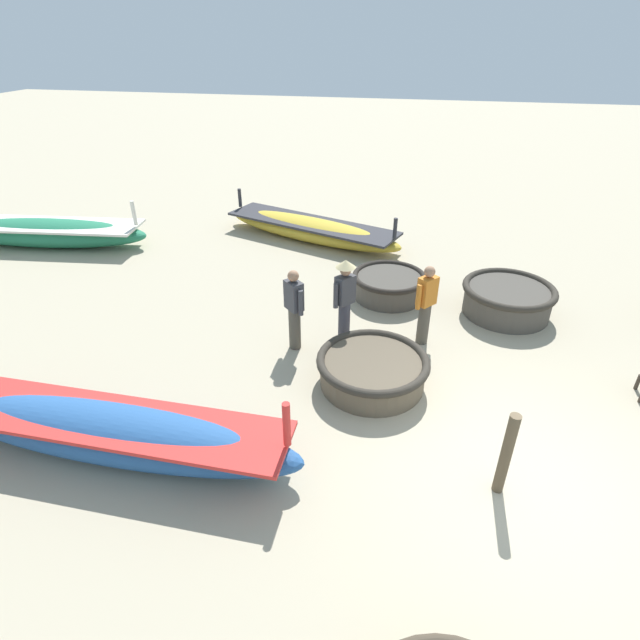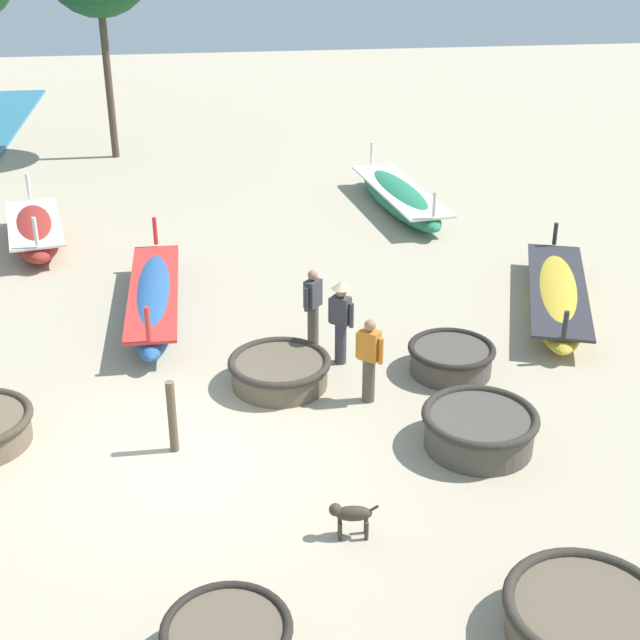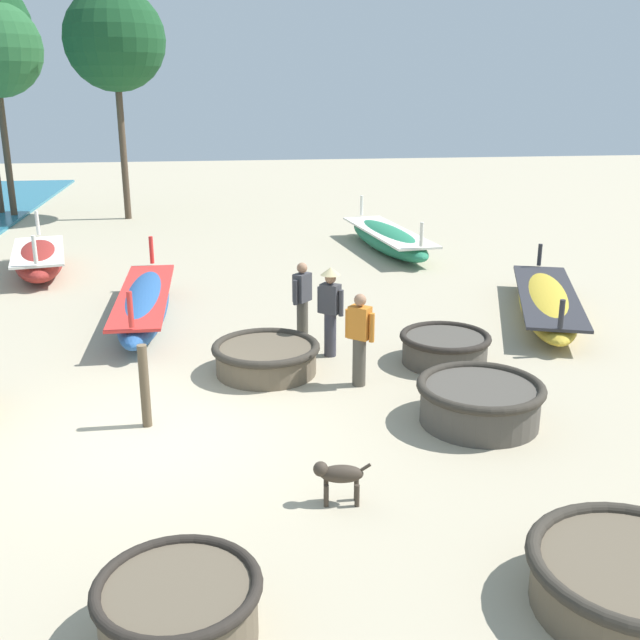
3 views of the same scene
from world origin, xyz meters
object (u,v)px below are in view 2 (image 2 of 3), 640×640
object	(u,v)px
coracle_tilted	(479,428)
long_boat_blue_hull	(35,231)
dog	(350,515)
long_boat_white_hull	(154,299)
coracle_weathered	(451,358)
mooring_post_inland	(172,417)
fisherman_by_coracle	(313,305)
long_boat_green_hull	(399,197)
long_boat_red_hull	(557,295)
coracle_front_right	(280,370)
coracle_nearest	(587,619)
fisherman_hauling	(341,317)
fisherman_crouching	(369,358)

from	to	relation	value
coracle_tilted	long_boat_blue_hull	xyz separation A→B (m)	(-8.36, 10.27, 0.05)
coracle_tilted	dog	distance (m)	3.08
long_boat_white_hull	coracle_weathered	bearing A→B (deg)	-30.67
long_boat_white_hull	mooring_post_inland	world-z (taller)	long_boat_white_hull
fisherman_by_coracle	mooring_post_inland	size ratio (longest dim) A/B	1.26
fisherman_by_coracle	long_boat_green_hull	bearing A→B (deg)	66.14
long_boat_red_hull	fisherman_by_coracle	xyz separation A→B (m)	(-5.38, -0.93, 0.52)
coracle_front_right	coracle_nearest	xyz separation A→B (m)	(3.01, -6.59, 0.03)
coracle_front_right	mooring_post_inland	distance (m)	2.67
coracle_tilted	dog	bearing A→B (deg)	-141.63
long_boat_green_hull	fisherman_hauling	size ratio (longest dim) A/B	3.39
coracle_nearest	dog	world-z (taller)	coracle_nearest
long_boat_white_hull	dog	world-z (taller)	long_boat_white_hull
coracle_nearest	fisherman_crouching	distance (m)	6.04
coracle_tilted	coracle_weathered	bearing A→B (deg)	84.88
long_boat_blue_hull	fisherman_hauling	xyz separation A→B (m)	(6.62, -7.15, 0.56)
coracle_nearest	long_boat_green_hull	xyz separation A→B (m)	(1.27, 15.97, 0.05)
coracle_front_right	fisherman_by_coracle	size ratio (longest dim) A/B	1.19
coracle_nearest	fisherman_crouching	bearing A→B (deg)	104.65
coracle_front_right	long_boat_red_hull	world-z (taller)	long_boat_red_hull
fisherman_hauling	mooring_post_inland	world-z (taller)	fisherman_hauling
fisherman_hauling	fisherman_crouching	bearing A→B (deg)	-79.86
long_boat_red_hull	fisherman_crouching	world-z (taller)	fisherman_crouching
coracle_tilted	long_boat_white_hull	xyz separation A→B (m)	(-5.28, 5.72, 0.03)
fisherman_by_coracle	fisherman_hauling	xyz separation A→B (m)	(0.41, -0.85, 0.12)
coracle_tilted	coracle_nearest	bearing A→B (deg)	-89.46
coracle_nearest	long_boat_blue_hull	distance (m)	16.70
long_boat_blue_hull	fisherman_crouching	size ratio (longest dim) A/B	2.70
coracle_tilted	long_boat_blue_hull	bearing A→B (deg)	129.15
coracle_tilted	fisherman_crouching	xyz separation A→B (m)	(-1.48, 1.66, 0.49)
coracle_front_right	dog	xyz separation A→B (m)	(0.55, -4.34, 0.08)
coracle_front_right	fisherman_crouching	size ratio (longest dim) A/B	1.19
coracle_tilted	mooring_post_inland	world-z (taller)	mooring_post_inland
coracle_front_right	coracle_weathered	world-z (taller)	coracle_weathered
fisherman_crouching	fisherman_hauling	size ratio (longest dim) A/B	0.94
coracle_tilted	long_boat_blue_hull	distance (m)	13.25
long_boat_blue_hull	mooring_post_inland	xyz separation A→B (m)	(3.52, -9.71, 0.23)
fisherman_hauling	long_boat_white_hull	bearing A→B (deg)	143.67
fisherman_by_coracle	coracle_tilted	bearing A→B (deg)	-61.48
long_boat_red_hull	mooring_post_inland	bearing A→B (deg)	-151.74
coracle_nearest	coracle_tilted	size ratio (longest dim) A/B	1.08
long_boat_green_hull	long_boat_red_hull	bearing A→B (deg)	-74.58
coracle_weathered	fisherman_hauling	distance (m)	2.17
fisherman_by_coracle	dog	distance (m)	5.90
coracle_tilted	long_boat_white_hull	bearing A→B (deg)	132.71
coracle_front_right	coracle_weathered	size ratio (longest dim) A/B	1.15
coracle_tilted	long_boat_green_hull	distance (m)	11.89
fisherman_by_coracle	fisherman_hauling	size ratio (longest dim) A/B	0.94
long_boat_white_hull	long_boat_green_hull	xyz separation A→B (m)	(6.60, 6.09, -0.01)
long_boat_green_hull	long_boat_white_hull	bearing A→B (deg)	-137.29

